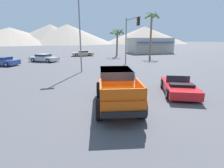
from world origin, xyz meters
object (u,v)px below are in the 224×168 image
at_px(orange_pickup_truck, 117,85).
at_px(parked_car_blue, 3,61).
at_px(traffic_light_main, 131,32).
at_px(parked_car_tan, 83,53).
at_px(street_lamp_post, 80,28).
at_px(palm_tree_short, 117,35).
at_px(palm_tree_leaning, 151,23).
at_px(parked_car_silver, 44,58).
at_px(red_convertible_car, 179,87).

xyz_separation_m(orange_pickup_truck, parked_car_blue, (-10.31, 17.75, -0.48)).
bearing_deg(traffic_light_main, parked_car_blue, -106.48).
distance_m(orange_pickup_truck, parked_car_tan, 28.34).
bearing_deg(traffic_light_main, street_lamp_post, -68.52).
bearing_deg(palm_tree_short, palm_tree_leaning, -29.48).
xyz_separation_m(parked_car_silver, palm_tree_leaning, (19.38, 1.69, 5.72)).
bearing_deg(street_lamp_post, parked_car_silver, 113.97).
height_order(parked_car_tan, traffic_light_main, traffic_light_main).
xyz_separation_m(parked_car_tan, parked_car_silver, (-7.03, -7.51, 0.02)).
distance_m(street_lamp_post, palm_tree_leaning, 19.17).
height_order(orange_pickup_truck, parked_car_blue, orange_pickup_truck).
xyz_separation_m(street_lamp_post, palm_tree_short, (9.04, 15.38, -0.34)).
bearing_deg(parked_car_blue, orange_pickup_truck, -124.14).
height_order(orange_pickup_truck, red_convertible_car, orange_pickup_truck).
bearing_deg(palm_tree_leaning, parked_car_tan, 154.73).
height_order(orange_pickup_truck, parked_car_tan, orange_pickup_truck).
height_order(orange_pickup_truck, palm_tree_leaning, palm_tree_leaning).
xyz_separation_m(orange_pickup_truck, parked_car_tan, (1.64, 28.29, -0.49)).
distance_m(parked_car_tan, traffic_light_main, 16.39).
relative_size(parked_car_tan, parked_car_blue, 0.99).
xyz_separation_m(parked_car_blue, palm_tree_leaning, (24.30, 4.71, 5.72)).
relative_size(parked_car_tan, street_lamp_post, 0.57).
xyz_separation_m(orange_pickup_truck, palm_tree_leaning, (13.99, 22.46, 5.25)).
xyz_separation_m(parked_car_tan, parked_car_blue, (-11.95, -10.54, 0.02)).
relative_size(red_convertible_car, parked_car_tan, 1.03).
height_order(parked_car_silver, traffic_light_main, traffic_light_main).
relative_size(street_lamp_post, palm_tree_short, 1.36).
bearing_deg(palm_tree_leaning, street_lamp_post, -140.43).
bearing_deg(parked_car_silver, parked_car_blue, -23.09).
distance_m(parked_car_silver, palm_tree_short, 15.01).
bearing_deg(street_lamp_post, traffic_light_main, 21.48).
distance_m(parked_car_tan, street_lamp_post, 18.59).
bearing_deg(palm_tree_leaning, red_convertible_car, -113.50).
xyz_separation_m(traffic_light_main, palm_tree_leaning, (8.01, 9.53, 1.99)).
xyz_separation_m(red_convertible_car, palm_tree_leaning, (9.47, 21.78, 5.89)).
height_order(parked_car_blue, traffic_light_main, traffic_light_main).
distance_m(red_convertible_car, parked_car_tan, 27.76).
relative_size(orange_pickup_truck, palm_tree_leaning, 0.65).
xyz_separation_m(parked_car_tan, palm_tree_leaning, (12.35, -5.83, 5.74)).
bearing_deg(red_convertible_car, orange_pickup_truck, -146.92).
distance_m(parked_car_blue, parked_car_silver, 5.77).
bearing_deg(orange_pickup_truck, traffic_light_main, 77.15).
bearing_deg(parked_car_tan, traffic_light_main, -164.22).
distance_m(parked_car_tan, palm_tree_short, 8.06).
bearing_deg(palm_tree_leaning, palm_tree_short, 150.52).
distance_m(parked_car_silver, traffic_light_main, 14.30).
xyz_separation_m(parked_car_blue, palm_tree_short, (18.62, 7.92, 3.68)).
bearing_deg(red_convertible_car, traffic_light_main, 107.76).
xyz_separation_m(traffic_light_main, palm_tree_short, (2.33, 12.74, -0.06)).
relative_size(orange_pickup_truck, parked_car_blue, 1.25).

